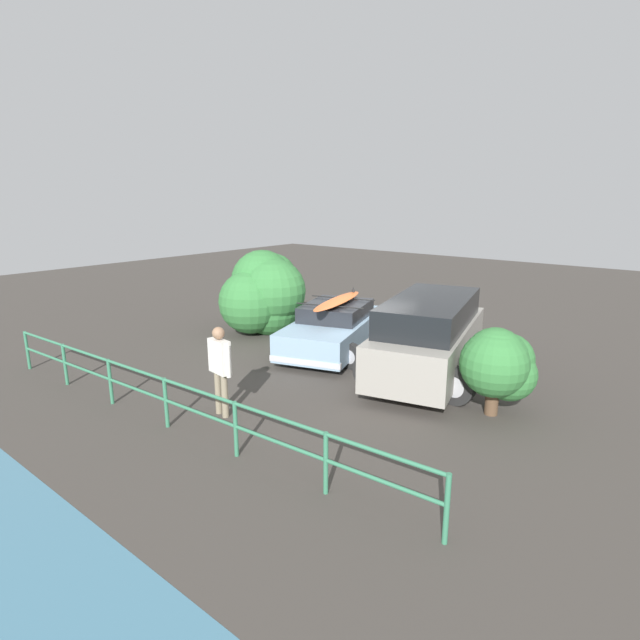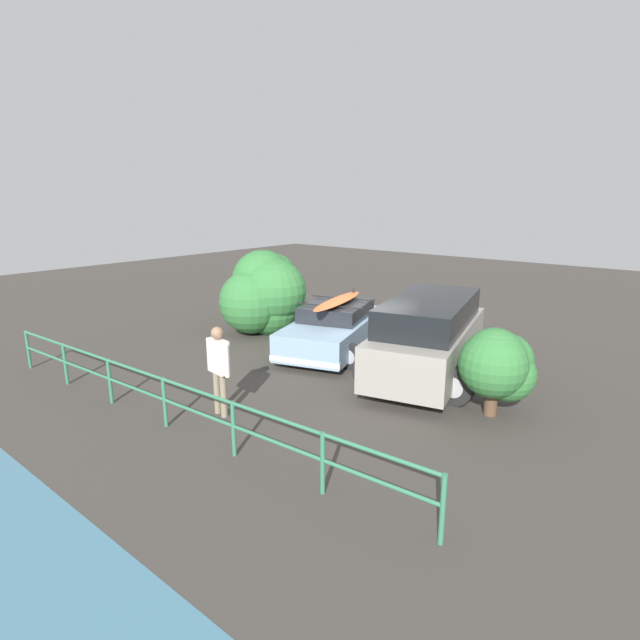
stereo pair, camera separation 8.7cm
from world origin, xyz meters
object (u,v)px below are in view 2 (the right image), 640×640
at_px(person_bystander, 219,363).
at_px(bush_near_right, 498,363).
at_px(sedan_car, 335,328).
at_px(suv_car, 429,336).
at_px(bush_near_left, 266,293).

bearing_deg(person_bystander, bush_near_right, -140.45).
bearing_deg(sedan_car, person_bystander, 100.46).
distance_m(sedan_car, bush_near_right, 5.08).
height_order(person_bystander, bush_near_right, person_bystander).
distance_m(suv_car, bush_near_left, 5.65).
bearing_deg(sedan_car, suv_car, 175.54).
relative_size(person_bystander, bush_near_left, 0.64).
distance_m(person_bystander, bush_near_left, 6.00).
relative_size(suv_car, bush_near_left, 1.83).
height_order(person_bystander, bush_near_left, bush_near_left).
height_order(sedan_car, person_bystander, person_bystander).
bearing_deg(bush_near_right, suv_car, -28.87).
xyz_separation_m(person_bystander, bush_near_left, (3.61, -4.79, 0.17)).
height_order(sedan_car, bush_near_right, bush_near_right).
bearing_deg(bush_near_right, person_bystander, 39.55).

